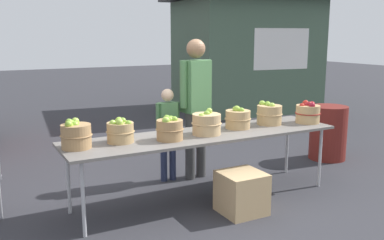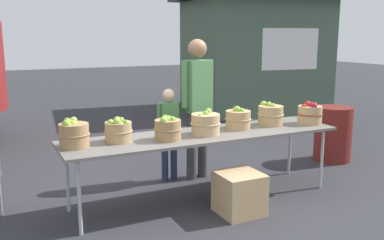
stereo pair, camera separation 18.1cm
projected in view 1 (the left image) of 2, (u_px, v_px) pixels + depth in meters
The scene contains 14 objects.
ground_plane at pixel (205, 198), 4.87m from camera, with size 40.00×40.00×0.00m, color #2D2D33.
market_table at pixel (205, 137), 4.73m from camera, with size 3.10×0.76×0.75m.
apple_basket_green_0 at pixel (76, 135), 4.10m from camera, with size 0.30×0.30×0.28m.
apple_basket_green_1 at pixel (120, 131), 4.32m from camera, with size 0.29×0.29×0.26m.
apple_basket_green_2 at pixel (170, 129), 4.42m from camera, with size 0.29×0.29×0.26m.
apple_basket_green_3 at pixel (207, 124), 4.67m from camera, with size 0.33×0.33×0.28m.
apple_basket_green_4 at pixel (238, 118), 4.97m from camera, with size 0.31×0.31×0.27m.
apple_basket_green_5 at pixel (269, 114), 5.20m from camera, with size 0.32×0.32×0.28m.
apple_basket_red_0 at pixel (308, 113), 5.28m from camera, with size 0.31×0.31×0.27m.
vendor_adult at pixel (196, 98), 5.39m from camera, with size 0.46×0.29×1.76m.
child_customer at pixel (168, 127), 5.35m from camera, with size 0.31×0.17×1.17m.
food_kiosk at pixel (245, 52), 10.53m from camera, with size 3.79×3.26×2.74m.
trash_barrel at pixel (328, 133), 6.36m from camera, with size 0.53×0.53×0.79m, color maroon.
produce_crate at pixel (242, 193), 4.44m from camera, with size 0.43×0.43×0.43m, color tan.
Camera 1 is at (-2.29, -3.99, 1.82)m, focal length 40.39 mm.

